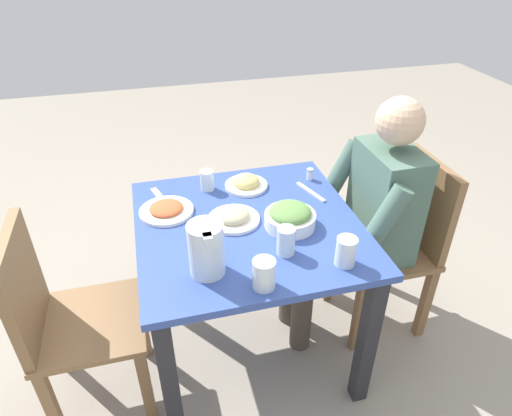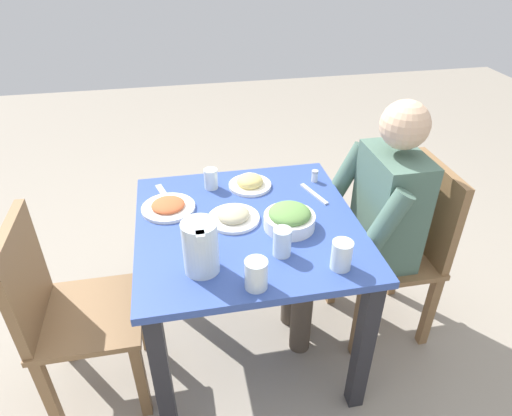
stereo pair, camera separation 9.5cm
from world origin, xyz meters
name	(u,v)px [view 2 (the right image)]	position (x,y,z in m)	size (l,w,h in m)	color
ground_plane	(249,344)	(0.00, 0.00, 0.00)	(8.00, 8.00, 0.00)	gray
dining_table	(248,247)	(0.00, 0.00, 0.58)	(0.86, 0.86, 0.71)	#334C99
chair_near	(405,243)	(0.03, -0.72, 0.48)	(0.40, 0.40, 0.85)	olive
chair_far	(63,307)	(-0.09, 0.72, 0.48)	(0.40, 0.40, 0.85)	olive
diner_near	(367,221)	(0.03, -0.52, 0.62)	(0.48, 0.53, 1.15)	#4C6B5B
water_pitcher	(201,247)	(-0.24, 0.20, 0.80)	(0.16, 0.12, 0.19)	silver
salad_bowl	(289,218)	(-0.06, -0.15, 0.75)	(0.20, 0.20, 0.09)	white
plate_rice_curry	(168,206)	(0.15, 0.30, 0.72)	(0.22, 0.22, 0.04)	white
plate_fries	(250,183)	(0.27, -0.06, 0.73)	(0.19, 0.19, 0.06)	white
plate_beans	(234,216)	(0.03, 0.05, 0.72)	(0.20, 0.20, 0.05)	white
water_glass_far_right	(211,179)	(0.29, 0.11, 0.75)	(0.06, 0.06, 0.09)	silver
water_glass_far_left	(342,255)	(-0.32, -0.26, 0.76)	(0.07, 0.07, 0.11)	silver
water_glass_near_left	(256,274)	(-0.36, 0.04, 0.76)	(0.08, 0.08, 0.10)	silver
water_glass_by_pitcher	(282,242)	(-0.21, -0.08, 0.76)	(0.07, 0.07, 0.11)	silver
salt_shaker	(315,176)	(0.26, -0.35, 0.73)	(0.03, 0.03, 0.05)	white
fork_near	(157,210)	(0.16, 0.35, 0.71)	(0.17, 0.03, 0.01)	silver
knife_near	(314,194)	(0.15, -0.32, 0.71)	(0.18, 0.02, 0.01)	silver
fork_far	(164,194)	(0.27, 0.32, 0.71)	(0.17, 0.03, 0.01)	silver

